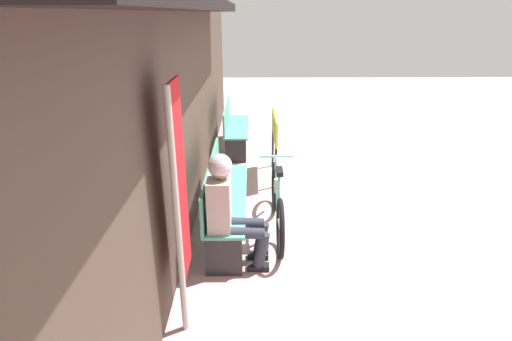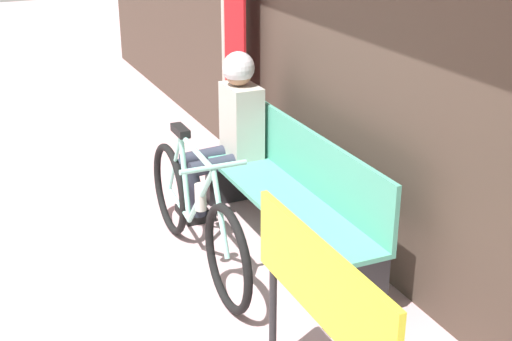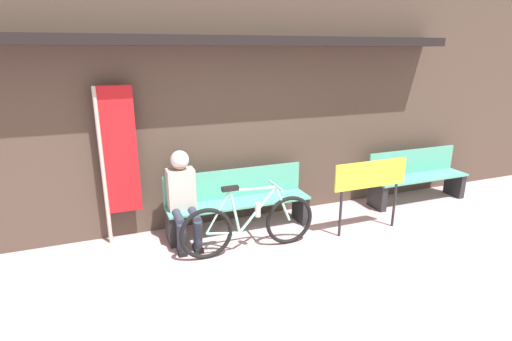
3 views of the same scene
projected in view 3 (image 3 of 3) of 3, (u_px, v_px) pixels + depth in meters
storefront_wall at (223, 105)px, 5.41m from camera, size 12.00×0.56×3.20m
park_bench_near at (238, 202)px, 5.43m from camera, size 1.95×0.42×0.83m
bicycle at (250, 224)px, 4.85m from camera, size 1.72×0.40×0.87m
person_seated at (183, 192)px, 4.98m from camera, size 0.34×0.60×1.20m
park_bench_far at (416, 178)px, 6.49m from camera, size 1.69×0.42×0.83m
banner_pole at (116, 156)px, 4.88m from camera, size 0.45×0.05×1.99m
signboard at (371, 179)px, 5.28m from camera, size 1.09×0.04×0.99m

